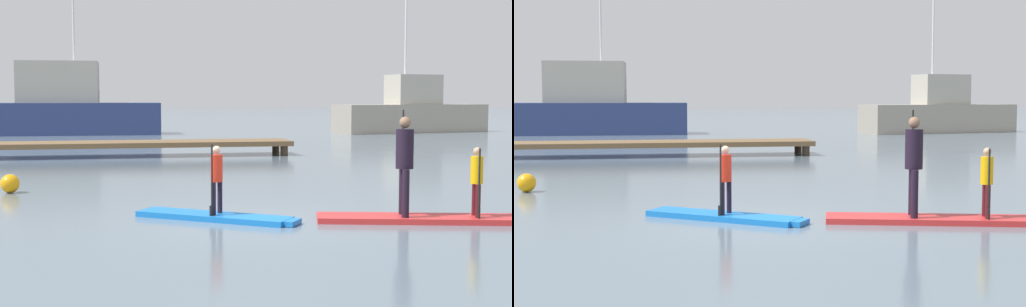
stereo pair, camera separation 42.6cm
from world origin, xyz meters
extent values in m
plane|color=slate|center=(0.00, 0.00, 0.00)|extent=(240.00, 240.00, 0.00)
cube|color=blue|center=(-0.61, 0.41, 0.05)|extent=(2.68, 2.14, 0.10)
cube|color=blue|center=(0.59, -0.43, 0.05)|extent=(0.45, 0.50, 0.09)
cylinder|color=black|center=(-0.48, 0.47, 0.39)|extent=(0.09, 0.09, 0.57)
cylinder|color=black|center=(-0.63, 0.27, 0.39)|extent=(0.09, 0.09, 0.57)
cylinder|color=red|center=(-0.56, 0.37, 0.91)|extent=(0.30, 0.30, 0.47)
sphere|color=beige|center=(-0.56, 0.37, 1.24)|extent=(0.14, 0.14, 0.14)
cylinder|color=black|center=(-0.66, 0.23, 0.72)|extent=(0.03, 0.03, 1.24)
cube|color=black|center=(-0.66, 0.23, 0.19)|extent=(0.10, 0.13, 0.18)
cube|color=red|center=(2.86, -0.50, 0.05)|extent=(3.60, 1.58, 0.10)
cylinder|color=black|center=(2.65, -0.26, 0.51)|extent=(0.13, 0.13, 0.82)
cylinder|color=black|center=(2.56, -0.61, 0.51)|extent=(0.13, 0.13, 0.82)
cylinder|color=black|center=(2.61, -0.43, 1.26)|extent=(0.37, 0.37, 0.68)
sphere|color=#8C664C|center=(2.61, -0.43, 1.72)|extent=(0.20, 0.20, 0.20)
cylinder|color=black|center=(2.66, -0.22, 1.02)|extent=(0.03, 0.03, 1.83)
cube|color=black|center=(2.66, -0.22, 0.19)|extent=(0.06, 0.14, 0.18)
cylinder|color=#4C1419|center=(3.83, -0.62, 0.39)|extent=(0.09, 0.09, 0.57)
cylinder|color=#4C1419|center=(3.77, -0.86, 0.39)|extent=(0.09, 0.09, 0.57)
cylinder|color=#F2B20C|center=(3.80, -0.74, 0.91)|extent=(0.26, 0.26, 0.47)
sphere|color=tan|center=(3.80, -0.74, 1.23)|extent=(0.14, 0.14, 0.14)
cylinder|color=black|center=(3.76, -0.91, 0.70)|extent=(0.03, 0.03, 1.19)
cube|color=black|center=(3.76, -0.91, 0.19)|extent=(0.06, 0.14, 0.18)
cube|color=navy|center=(-5.67, 31.02, 0.92)|extent=(12.10, 3.71, 1.83)
cube|color=#B2AD9E|center=(-5.45, 31.01, 3.02)|extent=(4.57, 2.57, 2.38)
cylinder|color=silver|center=(-4.55, 30.99, 6.71)|extent=(0.12, 0.12, 5.01)
cube|color=#9E9384|center=(15.58, 29.58, 0.86)|extent=(10.00, 4.25, 1.71)
cube|color=#B2AD9E|center=(15.73, 29.61, 2.62)|extent=(3.35, 2.41, 1.81)
cylinder|color=silver|center=(15.13, 29.49, 6.85)|extent=(0.12, 0.12, 6.65)
cube|color=brown|center=(-2.56, 14.49, 0.46)|extent=(13.41, 2.00, 0.18)
cylinder|color=#473828|center=(3.84, 13.79, 0.27)|extent=(0.28, 0.28, 0.55)
cylinder|color=#473828|center=(3.84, 15.19, 0.27)|extent=(0.28, 0.28, 0.55)
sphere|color=orange|center=(-4.63, 4.79, 0.21)|extent=(0.43, 0.43, 0.43)
camera|label=1|loc=(-2.30, -12.10, 2.15)|focal=50.62mm
camera|label=2|loc=(-1.88, -12.17, 2.15)|focal=50.62mm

